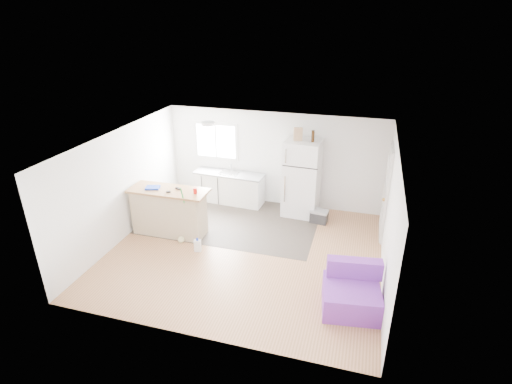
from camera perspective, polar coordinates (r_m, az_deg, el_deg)
room at (r=7.87m, az=-1.69°, el=-1.17°), size 5.51×5.01×2.41m
vinyl_zone at (r=9.68m, az=-3.45°, el=-4.01°), size 4.05×2.50×0.00m
window at (r=10.43m, az=-5.72°, el=7.26°), size 1.18×0.06×0.98m
interior_door at (r=9.06m, az=18.10°, el=-0.16°), size 0.11×0.92×2.10m
ceiling_fixture at (r=8.94m, az=-6.86°, el=9.72°), size 0.30×0.30×0.07m
kitchen_cabinets at (r=10.44m, az=-3.81°, el=0.69°), size 1.86×0.68×1.08m
peninsula at (r=9.09m, az=-12.28°, el=-2.70°), size 1.75×0.68×1.07m
refrigerator at (r=9.68m, az=6.58°, el=2.01°), size 0.87×0.83×1.88m
cooler at (r=9.61m, az=9.00°, el=-3.42°), size 0.44×0.33×0.32m
purple_seat at (r=7.08m, az=13.47°, el=-13.87°), size 1.04×1.00×0.77m
cleaner_jug at (r=8.49m, az=-8.34°, el=-7.57°), size 0.16×0.13×0.31m
mop at (r=8.82m, az=-10.43°, el=-5.70°), size 0.23×0.37×1.33m
red_cup at (r=8.54m, az=-8.70°, el=0.17°), size 0.09×0.09×0.12m
blue_tray at (r=8.99m, az=-14.54°, el=0.61°), size 0.35×0.30×0.04m
tool_a at (r=8.83m, az=-11.07°, el=0.49°), size 0.15×0.10×0.03m
tool_b at (r=8.71m, az=-12.41°, el=0.02°), size 0.11×0.07×0.03m
cardboard_box at (r=9.30m, az=6.01°, el=8.22°), size 0.22×0.15×0.30m
bottle_left at (r=9.24m, az=8.13°, el=7.84°), size 0.09×0.09×0.25m
bottle_right at (r=9.32m, az=8.13°, el=7.98°), size 0.08×0.08×0.25m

